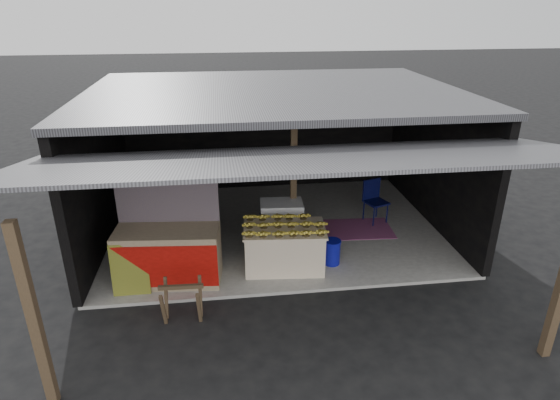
{
  "coord_description": "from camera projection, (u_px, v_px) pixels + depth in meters",
  "views": [
    {
      "loc": [
        -1.07,
        -6.59,
        4.61
      ],
      "look_at": [
        -0.01,
        1.52,
        1.1
      ],
      "focal_mm": 30.0,
      "sensor_mm": 36.0,
      "label": 1
    }
  ],
  "objects": [
    {
      "name": "green_signboard",
      "position": [
        130.0,
        270.0,
        7.7
      ],
      "size": [
        0.61,
        0.13,
        0.91
      ],
      "primitive_type": "cube",
      "rotation": [
        -0.1,
        0.0,
        0.0
      ],
      "color": "black",
      "rests_on": "concrete_slab"
    },
    {
      "name": "picture_frames",
      "position": [
        256.0,
        117.0,
        11.64
      ],
      "size": [
        1.62,
        0.04,
        0.46
      ],
      "color": "black",
      "rests_on": "shophouse"
    },
    {
      "name": "banana_pile",
      "position": [
        284.0,
        224.0,
        8.32
      ],
      "size": [
        1.41,
        0.93,
        0.16
      ],
      "primitive_type": null,
      "rotation": [
        0.0,
        0.0,
        -0.09
      ],
      "color": "yellow",
      "rests_on": "banana_table"
    },
    {
      "name": "water_barrel",
      "position": [
        332.0,
        253.0,
        8.69
      ],
      "size": [
        0.31,
        0.31,
        0.45
      ],
      "primitive_type": "cylinder",
      "color": "#0C0F87",
      "rests_on": "concrete_slab"
    },
    {
      "name": "magenta_rug",
      "position": [
        357.0,
        229.0,
        10.08
      ],
      "size": [
        1.56,
        1.09,
        0.01
      ],
      "primitive_type": "cube",
      "rotation": [
        0.0,
        0.0,
        -0.06
      ],
      "color": "#7E1C63",
      "rests_on": "concrete_slab"
    },
    {
      "name": "ground",
      "position": [
        292.0,
        294.0,
        7.96
      ],
      "size": [
        80.0,
        80.0,
        0.0
      ],
      "primitive_type": "plane",
      "color": "black",
      "rests_on": "ground"
    },
    {
      "name": "banana_table",
      "position": [
        284.0,
        247.0,
        8.51
      ],
      "size": [
        1.54,
        1.03,
        0.8
      ],
      "rotation": [
        0.0,
        0.0,
        -0.09
      ],
      "color": "silver",
      "rests_on": "concrete_slab"
    },
    {
      "name": "sawhorse",
      "position": [
        182.0,
        298.0,
        7.15
      ],
      "size": [
        0.68,
        0.59,
        0.65
      ],
      "rotation": [
        0.0,
        0.0,
        -0.04
      ],
      "color": "#4A3925",
      "rests_on": "ground"
    },
    {
      "name": "shophouse",
      "position": [
        273.0,
        131.0,
        9.69
      ],
      "size": [
        7.4,
        7.29,
        3.02
      ],
      "color": "black",
      "rests_on": "ground"
    },
    {
      "name": "plastic_chair",
      "position": [
        374.0,
        197.0,
        10.3
      ],
      "size": [
        0.56,
        0.56,
        0.94
      ],
      "rotation": [
        0.0,
        0.0,
        0.34
      ],
      "color": "#0A0D3A",
      "rests_on": "concrete_slab"
    },
    {
      "name": "neighbor_stall",
      "position": [
        169.0,
        253.0,
        8.06
      ],
      "size": [
        1.81,
        0.94,
        1.81
      ],
      "rotation": [
        0.0,
        0.0,
        -0.09
      ],
      "color": "#998466",
      "rests_on": "concrete_slab"
    },
    {
      "name": "white_crate",
      "position": [
        282.0,
        224.0,
        9.29
      ],
      "size": [
        0.86,
        0.61,
        0.92
      ],
      "rotation": [
        0.0,
        0.0,
        -0.06
      ],
      "color": "white",
      "rests_on": "concrete_slab"
    },
    {
      "name": "concrete_slab",
      "position": [
        275.0,
        227.0,
        10.22
      ],
      "size": [
        7.0,
        5.0,
        0.06
      ],
      "primitive_type": "cube",
      "color": "gray",
      "rests_on": "ground"
    }
  ]
}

